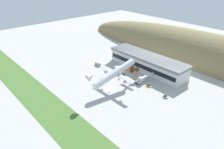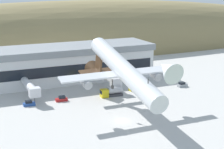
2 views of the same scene
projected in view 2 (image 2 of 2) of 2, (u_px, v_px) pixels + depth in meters
name	position (u px, v px, depth m)	size (l,w,h in m)	color
ground_plane	(122.00, 121.00, 102.12)	(463.43, 463.43, 0.00)	#B7B5AF
hill_backdrop	(83.00, 50.00, 207.19)	(348.23, 58.81, 55.01)	olive
terminal_building	(55.00, 62.00, 140.83)	(76.40, 19.38, 13.32)	silver
jetway_0	(30.00, 87.00, 119.90)	(3.38, 17.08, 5.43)	silver
jetway_1	(109.00, 78.00, 131.27)	(3.38, 16.43, 5.43)	silver
cargo_airplane	(123.00, 71.00, 102.86)	(35.48, 50.10, 15.89)	silver
service_car_0	(62.00, 99.00, 118.73)	(3.80, 1.99, 1.66)	#B21E1E
service_car_1	(182.00, 85.00, 135.15)	(3.85, 1.96, 1.69)	#999EA3
service_car_2	(134.00, 89.00, 130.59)	(4.22, 1.88, 1.40)	gold
service_car_3	(29.00, 104.00, 114.31)	(3.74, 2.04, 1.64)	#264C99
box_truck	(112.00, 92.00, 123.51)	(7.59, 2.65, 3.18)	gold
traffic_cone_0	(146.00, 98.00, 120.74)	(0.52, 0.52, 0.58)	orange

